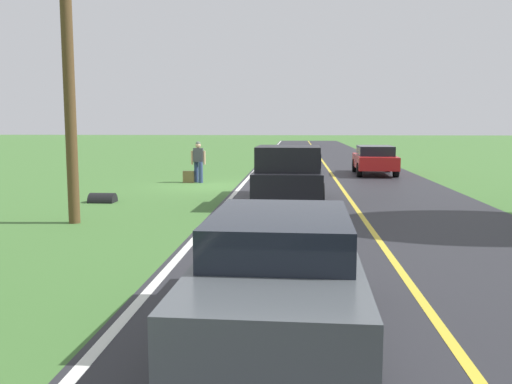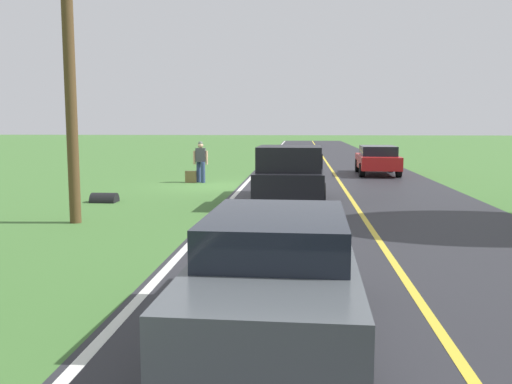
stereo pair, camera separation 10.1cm
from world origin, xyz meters
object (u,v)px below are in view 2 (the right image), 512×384
object	(u,v)px
sedan_near_oncoming	(377,159)
utility_pole_roadside	(70,70)
suitcase_carried	(191,177)
hitchhiker_walking	(201,159)
pickup_truck_passing	(291,172)
sedan_ahead_same_lane	(275,270)

from	to	relation	value
sedan_near_oncoming	utility_pole_roadside	size ratio (longest dim) A/B	0.59
suitcase_carried	hitchhiker_walking	bearing A→B (deg)	100.86
utility_pole_roadside	suitcase_carried	bearing A→B (deg)	-95.99
pickup_truck_passing	sedan_near_oncoming	xyz separation A→B (m)	(-4.07, -10.21, -0.21)
pickup_truck_passing	utility_pole_roadside	xyz separation A→B (m)	(5.33, 3.90, 2.81)
pickup_truck_passing	sedan_ahead_same_lane	distance (m)	10.80
pickup_truck_passing	sedan_ahead_same_lane	xyz separation A→B (m)	(-0.02, 10.80, -0.21)
sedan_near_oncoming	utility_pole_roadside	xyz separation A→B (m)	(9.40, 14.11, 3.02)
hitchhiker_walking	sedan_near_oncoming	xyz separation A→B (m)	(-7.97, -4.37, -0.23)
sedan_near_oncoming	hitchhiker_walking	bearing A→B (deg)	28.73
suitcase_carried	pickup_truck_passing	bearing A→B (deg)	34.59
hitchhiker_walking	pickup_truck_passing	distance (m)	7.02
suitcase_carried	sedan_ahead_same_lane	distance (m)	17.11
suitcase_carried	utility_pole_roadside	size ratio (longest dim) A/B	0.07
sedan_near_oncoming	utility_pole_roadside	bearing A→B (deg)	56.32
pickup_truck_passing	suitcase_carried	bearing A→B (deg)	-53.03
hitchhiker_walking	sedan_near_oncoming	world-z (taller)	hitchhiker_walking
pickup_truck_passing	sedan_ahead_same_lane	size ratio (longest dim) A/B	1.22
hitchhiker_walking	utility_pole_roadside	world-z (taller)	utility_pole_roadside
hitchhiker_walking	sedan_ahead_same_lane	bearing A→B (deg)	103.27
pickup_truck_passing	sedan_near_oncoming	world-z (taller)	pickup_truck_passing
hitchhiker_walking	pickup_truck_passing	world-z (taller)	pickup_truck_passing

